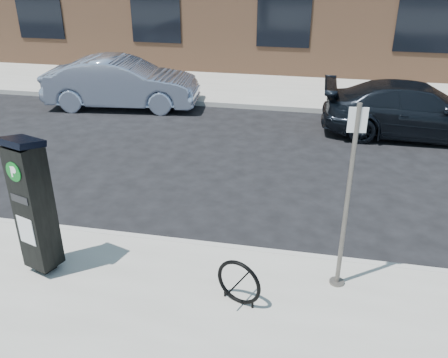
% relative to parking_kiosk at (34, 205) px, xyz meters
% --- Properties ---
extents(ground, '(120.00, 120.00, 0.00)m').
position_rel_parking_kiosk_xyz_m(ground, '(2.39, 1.20, -1.27)').
color(ground, black).
rests_on(ground, ground).
extents(sidewalk_far, '(60.00, 12.00, 0.15)m').
position_rel_parking_kiosk_xyz_m(sidewalk_far, '(2.39, 15.20, -1.20)').
color(sidewalk_far, gray).
rests_on(sidewalk_far, ground).
extents(curb_near, '(60.00, 0.12, 0.16)m').
position_rel_parking_kiosk_xyz_m(curb_near, '(2.39, 1.18, -1.20)').
color(curb_near, '#9E9B93').
rests_on(curb_near, ground).
extents(curb_far, '(60.00, 0.12, 0.16)m').
position_rel_parking_kiosk_xyz_m(curb_far, '(2.39, 9.22, -1.20)').
color(curb_far, '#9E9B93').
rests_on(curb_far, ground).
extents(parking_kiosk, '(0.62, 0.58, 2.19)m').
position_rel_parking_kiosk_xyz_m(parking_kiosk, '(0.00, 0.00, 0.00)').
color(parking_kiosk, black).
rests_on(parking_kiosk, sidewalk_near).
extents(sign_pole, '(0.24, 0.22, 2.75)m').
position_rel_parking_kiosk_xyz_m(sign_pole, '(4.40, 0.55, 0.24)').
color(sign_pole, '#4B4642').
rests_on(sign_pole, sidewalk_near).
extents(bike_rack, '(0.66, 0.30, 0.69)m').
position_rel_parking_kiosk_xyz_m(bike_rack, '(3.05, -0.15, -0.79)').
color(bike_rack, black).
rests_on(bike_rack, sidewalk_near).
extents(car_silver, '(4.96, 2.22, 1.58)m').
position_rel_parking_kiosk_xyz_m(car_silver, '(-2.26, 8.60, -0.48)').
color(car_silver, '#8E9AB4').
rests_on(car_silver, ground).
extents(car_dark, '(4.95, 2.03, 1.43)m').
position_rel_parking_kiosk_xyz_m(car_dark, '(6.50, 7.68, -0.56)').
color(car_dark, black).
rests_on(car_dark, ground).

